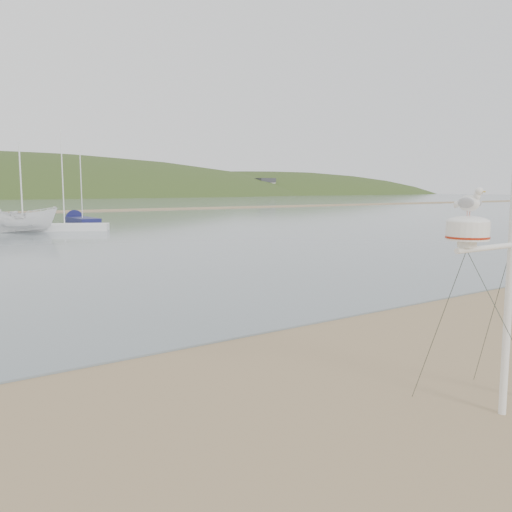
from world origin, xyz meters
TOP-DOWN VIEW (x-y plane):
  - ground at (0.00, 0.00)m, footprint 560.00×560.00m
  - mast_rig at (4.61, -1.40)m, footprint 2.24×2.39m
  - boat_white at (6.44, 35.61)m, footprint 2.38×2.35m
  - sailboat_white_near at (7.28, 36.88)m, footprint 8.32×5.43m
  - sailboat_blue_far at (13.42, 45.99)m, footprint 1.91×7.19m

SIDE VIEW (x-z plane):
  - ground at x=0.00m, z-range 0.00..0.00m
  - sailboat_white_near at x=7.28m, z-range -3.79..4.39m
  - sailboat_blue_far at x=13.42m, z-range -3.25..3.85m
  - mast_rig at x=4.61m, z-range -1.31..3.74m
  - boat_white at x=6.44m, z-range 0.04..4.76m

